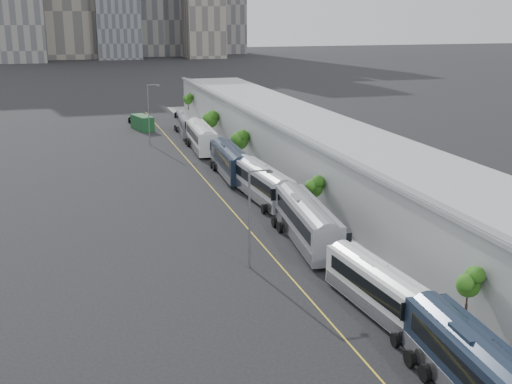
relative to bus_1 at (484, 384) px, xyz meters
name	(u,v)px	position (x,y,z in m)	size (l,w,h in m)	color
sidewalk	(342,215)	(6.84, 33.66, -1.62)	(10.00, 170.00, 0.12)	gray
lane_line	(245,225)	(-3.66, 33.66, -1.67)	(0.12, 160.00, 0.02)	gold
depot	(378,181)	(10.83, 33.66, 1.83)	(12.45, 160.40, 7.20)	gray
bus_1	(484,384)	(0.00, 0.00, 0.00)	(3.69, 13.80, 3.99)	#152031
bus_2	(381,295)	(0.17, 11.90, -0.20)	(3.40, 12.20, 3.52)	silver
bus_3	(307,226)	(0.36, 26.95, 0.04)	(4.20, 14.18, 4.08)	slate
bus_4	(262,186)	(0.60, 41.67, -0.02)	(3.51, 13.65, 3.95)	#A4A7AE
bus_5	(230,164)	(-0.11, 53.46, -0.02)	(3.30, 13.62, 3.95)	black
bus_6	(201,140)	(-0.36, 70.52, 0.04)	(3.55, 14.08, 4.08)	silver
bus_7	(187,126)	(-0.03, 84.59, -0.14)	(3.58, 12.69, 3.66)	slate
tree_1	(468,283)	(3.86, 7.40, 2.14)	(1.54, 1.54, 4.66)	black
tree_2	(314,186)	(3.75, 33.80, 1.73)	(1.77, 1.77, 4.33)	black
tree_3	(240,139)	(3.41, 61.81, 1.58)	(2.45, 2.45, 4.50)	black
tree_4	(210,118)	(3.36, 80.64, 1.67)	(2.56, 2.56, 4.64)	black
tree_5	(188,99)	(3.78, 102.98, 2.10)	(1.71, 1.71, 4.69)	black
street_lamp_near	(252,212)	(-6.06, 22.83, 3.17)	(2.04, 0.22, 8.34)	#59595E
street_lamp_far	(150,111)	(-7.23, 77.30, 3.86)	(2.04, 0.22, 9.68)	#59595E
shipping_container	(142,123)	(-6.87, 91.64, -0.38)	(2.26, 6.19, 2.61)	#13401E
suv	(137,117)	(-6.77, 101.40, -0.89)	(2.62, 5.69, 1.58)	black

